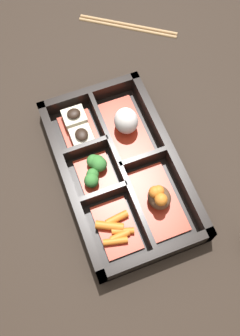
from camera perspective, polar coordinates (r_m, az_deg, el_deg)
name	(u,v)px	position (r m, az deg, el deg)	size (l,w,h in m)	color
ground_plane	(120,174)	(0.69, 0.00, -0.84)	(3.00, 3.00, 0.00)	black
bento_base	(120,173)	(0.69, 0.00, -0.67)	(0.33, 0.20, 0.01)	black
bento_rim	(119,169)	(0.67, -0.15, -0.12)	(0.33, 0.20, 0.04)	black
bowl_rice	(126,123)	(0.70, 0.88, 6.52)	(0.13, 0.06, 0.05)	#B22D19
bowl_stew	(159,198)	(0.65, 5.63, -4.40)	(0.13, 0.06, 0.05)	#B22D19
bowl_tofu	(78,128)	(0.71, -6.09, 5.82)	(0.08, 0.06, 0.03)	#B22D19
bowl_greens	(95,169)	(0.67, -3.59, -0.17)	(0.07, 0.06, 0.03)	#B22D19
bowl_carrots	(116,228)	(0.64, -0.57, -8.75)	(0.09, 0.06, 0.02)	#B22D19
chopsticks	(128,25)	(0.88, 1.17, 19.99)	(0.13, 0.18, 0.01)	#A87F51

